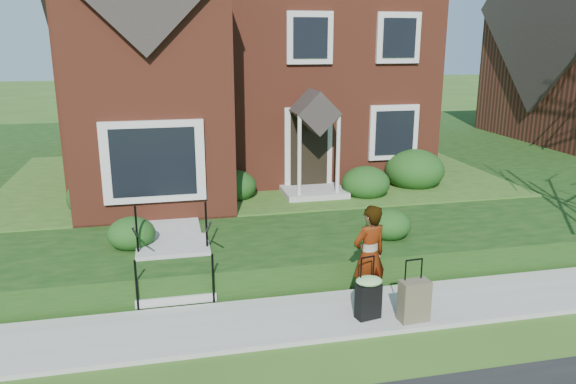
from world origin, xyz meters
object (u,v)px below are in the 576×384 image
object	(u,v)px
woman	(369,256)
suitcase_black	(368,295)
front_steps	(174,263)
suitcase_olive	(414,301)

from	to	relation	value
woman	suitcase_black	distance (m)	0.71
woman	suitcase_black	bearing A→B (deg)	52.87
front_steps	suitcase_black	size ratio (longest dim) A/B	1.88
woman	suitcase_black	world-z (taller)	woman
suitcase_black	front_steps	bearing A→B (deg)	133.64
front_steps	suitcase_black	world-z (taller)	front_steps
front_steps	suitcase_black	xyz separation A→B (m)	(3.10, -2.15, 0.02)
suitcase_black	woman	bearing A→B (deg)	58.22
suitcase_black	suitcase_olive	distance (m)	0.75
front_steps	suitcase_olive	world-z (taller)	front_steps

